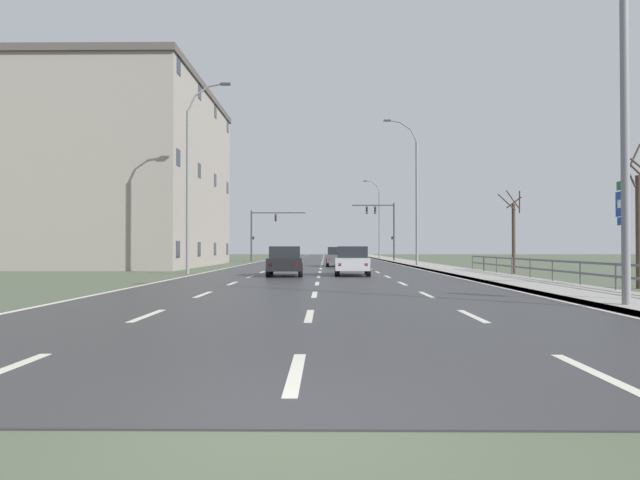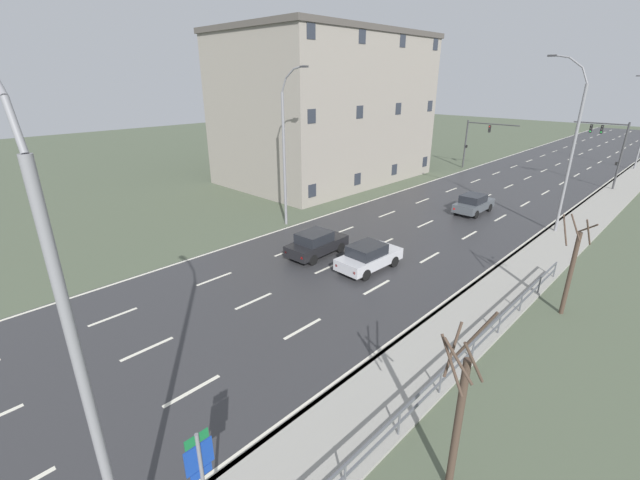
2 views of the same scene
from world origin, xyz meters
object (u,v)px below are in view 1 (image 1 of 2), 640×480
at_px(street_lamp_left_bank, 191,180).
at_px(traffic_signal_right, 384,222).
at_px(street_lamp_midground, 415,195).
at_px(traffic_signal_left, 262,227).
at_px(street_lamp_foreground, 619,92).
at_px(highway_sign, 623,224).
at_px(car_far_right, 285,261).
at_px(street_lamp_distant, 378,220).
at_px(car_far_left, 338,257).
at_px(car_mid_centre, 352,261).
at_px(brick_building, 124,177).

distance_m(street_lamp_left_bank, traffic_signal_right, 32.46).
relative_size(street_lamp_midground, traffic_signal_left, 1.94).
relative_size(street_lamp_foreground, street_lamp_midground, 0.91).
distance_m(highway_sign, traffic_signal_right, 45.88).
bearing_deg(car_far_right, street_lamp_midground, 55.89).
bearing_deg(traffic_signal_left, street_lamp_distant, 42.93).
bearing_deg(street_lamp_left_bank, car_far_right, -25.32).
relative_size(street_lamp_midground, street_lamp_distant, 1.11).
xyz_separation_m(street_lamp_foreground, car_far_left, (-6.17, 30.64, -4.47)).
distance_m(street_lamp_midground, traffic_signal_left, 22.35).
distance_m(street_lamp_distant, car_mid_centre, 45.17).
distance_m(street_lamp_midground, street_lamp_distant, 30.39).
bearing_deg(car_far_right, car_mid_centre, 7.67).
xyz_separation_m(car_mid_centre, car_far_left, (-0.49, 14.47, 0.00)).
relative_size(highway_sign, car_far_right, 0.80).
relative_size(street_lamp_foreground, brick_building, 0.51).
bearing_deg(street_lamp_foreground, street_lamp_left_bank, 129.29).
distance_m(street_lamp_distant, brick_building, 37.45).
relative_size(street_lamp_left_bank, traffic_signal_left, 1.82).
xyz_separation_m(car_far_right, brick_building, (-14.55, 16.37, 6.53)).
height_order(street_lamp_foreground, brick_building, brick_building).
xyz_separation_m(street_lamp_left_bank, highway_sign, (15.83, -16.65, -3.27)).
xyz_separation_m(highway_sign, car_mid_centre, (-6.60, 14.60, -1.33)).
bearing_deg(street_lamp_distant, car_far_left, -101.57).
height_order(street_lamp_foreground, street_lamp_midground, street_lamp_midground).
relative_size(street_lamp_foreground, traffic_signal_left, 1.77).
bearing_deg(street_lamp_left_bank, street_lamp_midground, 39.24).
relative_size(street_lamp_foreground, car_far_left, 2.61).
xyz_separation_m(street_lamp_distant, car_mid_centre, (-5.68, -44.59, -4.42)).
bearing_deg(brick_building, car_far_right, -48.37).
bearing_deg(street_lamp_foreground, car_far_left, 101.38).
bearing_deg(car_mid_centre, street_lamp_distant, 84.88).
bearing_deg(brick_building, traffic_signal_left, 58.39).
bearing_deg(car_mid_centre, street_lamp_midground, 70.46).
relative_size(street_lamp_midground, brick_building, 0.56).
height_order(traffic_signal_right, brick_building, brick_building).
height_order(car_far_left, brick_building, brick_building).
xyz_separation_m(street_lamp_midground, car_mid_centre, (-5.65, -14.21, -4.93)).
distance_m(street_lamp_foreground, street_lamp_distant, 60.77).
bearing_deg(traffic_signal_right, street_lamp_foreground, -89.20).
xyz_separation_m(street_lamp_midground, street_lamp_distant, (0.03, 30.38, -0.50)).
relative_size(car_far_right, car_far_left, 1.01).
distance_m(street_lamp_midground, street_lamp_left_bank, 19.21).
distance_m(car_mid_centre, car_far_left, 14.47).
bearing_deg(traffic_signal_left, car_mid_centre, -74.92).
relative_size(street_lamp_distant, traffic_signal_right, 1.64).
relative_size(street_lamp_distant, car_far_left, 2.59).
height_order(highway_sign, traffic_signal_left, traffic_signal_left).
bearing_deg(brick_building, car_far_left, -4.16).
xyz_separation_m(street_lamp_midground, traffic_signal_right, (-0.63, 16.99, -1.34)).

